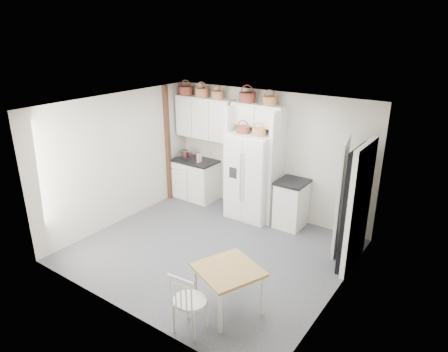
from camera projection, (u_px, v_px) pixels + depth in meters
The scene contains 29 objects.
floor at pixel (211, 251), 7.16m from camera, with size 4.50×4.50×0.00m, color #333336.
ceiling at pixel (209, 106), 6.24m from camera, with size 4.50×4.50×0.00m, color white.
wall_back at pixel (268, 154), 8.23m from camera, with size 4.50×4.50×0.00m, color #B6B19B.
wall_left at pixel (120, 159), 7.91m from camera, with size 4.00×4.00×0.00m, color #B6B19B.
wall_right at pixel (341, 218), 5.49m from camera, with size 4.00×4.00×0.00m, color #B6B19B.
refrigerator at pixel (252, 176), 8.17m from camera, with size 0.93×0.75×1.80m, color silver.
base_cab_left at pixel (196, 180), 9.22m from camera, with size 0.96×0.61×0.89m, color silver.
base_cab_right at pixel (291, 204), 7.91m from camera, with size 0.52×0.63×0.92m, color silver.
dining_table at pixel (228, 289), 5.57m from camera, with size 0.80×0.80×0.67m, color #8F5F24.
windsor_chair at pixel (190, 301), 5.14m from camera, with size 0.45×0.41×0.92m, color silver.
counter_left at pixel (195, 161), 9.05m from camera, with size 1.00×0.65×0.04m, color black.
counter_right at pixel (293, 182), 7.74m from camera, with size 0.56×0.67×0.04m, color black.
toaster at pixel (185, 155), 9.07m from camera, with size 0.30×0.17×0.21m, color silver.
cookbook_red at pixel (199, 157), 8.86m from camera, with size 0.03×0.15×0.22m, color #AD0E24.
cookbook_cream at pixel (199, 158), 8.86m from camera, with size 0.03×0.14×0.22m, color beige.
basket_upper_a at pixel (186, 91), 8.79m from camera, with size 0.32×0.32×0.18m, color #5D2219.
basket_upper_b at pixel (202, 93), 8.55m from camera, with size 0.31×0.31×0.18m, color #9E5B30.
basket_upper_c at pixel (218, 95), 8.33m from camera, with size 0.27×0.27×0.16m, color #9E5B30.
basket_bridge_a at pixel (247, 97), 7.94m from camera, with size 0.34×0.34×0.19m, color #5D2219.
basket_bridge_b at pixel (270, 101), 7.66m from camera, with size 0.29×0.29×0.16m, color #9E5B30.
basket_fridge_a at pixel (243, 130), 7.85m from camera, with size 0.26×0.26×0.14m, color #5D2219.
basket_fridge_b at pixel (259, 132), 7.65m from camera, with size 0.27×0.27×0.14m, color #9E5B30.
upper_cabinet at pixel (205, 118), 8.70m from camera, with size 1.40×0.34×0.90m, color silver.
bridge_cabinet at pixel (259, 115), 7.89m from camera, with size 1.12×0.34×0.45m, color silver.
fridge_panel_left at pixel (234, 159), 8.41m from camera, with size 0.08×0.60×2.30m, color silver.
fridge_panel_right at pixel (277, 168), 7.86m from camera, with size 0.08×0.60×2.30m, color silver.
trim_post at pixel (168, 144), 8.92m from camera, with size 0.09×0.09×2.60m, color #311F13.
doorway_void at pixel (356, 209), 6.41m from camera, with size 0.18×0.85×2.05m, color black.
door_slab at pixel (341, 197), 6.86m from camera, with size 0.80×0.04×2.05m, color white.
Camera 1 is at (3.75, -4.97, 3.78)m, focal length 32.00 mm.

